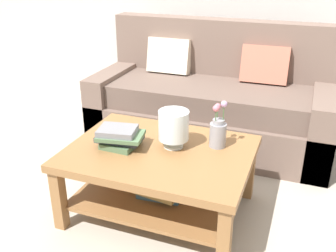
{
  "coord_description": "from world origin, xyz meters",
  "views": [
    {
      "loc": [
        0.82,
        -2.44,
        1.59
      ],
      "look_at": [
        0.01,
        -0.28,
        0.56
      ],
      "focal_mm": 41.31,
      "sensor_mm": 36.0,
      "label": 1
    }
  ],
  "objects_px": {
    "glass_hurricane_vase": "(174,126)",
    "book_stack_main": "(120,137)",
    "coffee_table": "(160,167)",
    "couch": "(212,102)",
    "flower_pitcher": "(218,131)"
  },
  "relations": [
    {
      "from": "glass_hurricane_vase",
      "to": "flower_pitcher",
      "type": "xyz_separation_m",
      "value": [
        0.26,
        0.11,
        -0.04
      ]
    },
    {
      "from": "coffee_table",
      "to": "couch",
      "type": "bearing_deg",
      "value": 88.73
    },
    {
      "from": "glass_hurricane_vase",
      "to": "book_stack_main",
      "type": "bearing_deg",
      "value": -160.1
    },
    {
      "from": "book_stack_main",
      "to": "couch",
      "type": "bearing_deg",
      "value": 77.28
    },
    {
      "from": "couch",
      "to": "book_stack_main",
      "type": "bearing_deg",
      "value": -102.72
    },
    {
      "from": "glass_hurricane_vase",
      "to": "flower_pitcher",
      "type": "distance_m",
      "value": 0.28
    },
    {
      "from": "couch",
      "to": "coffee_table",
      "type": "height_order",
      "value": "couch"
    },
    {
      "from": "book_stack_main",
      "to": "flower_pitcher",
      "type": "height_order",
      "value": "flower_pitcher"
    },
    {
      "from": "coffee_table",
      "to": "book_stack_main",
      "type": "distance_m",
      "value": 0.32
    },
    {
      "from": "coffee_table",
      "to": "book_stack_main",
      "type": "relative_size",
      "value": 3.58
    },
    {
      "from": "couch",
      "to": "book_stack_main",
      "type": "distance_m",
      "value": 1.29
    },
    {
      "from": "flower_pitcher",
      "to": "coffee_table",
      "type": "bearing_deg",
      "value": -151.51
    },
    {
      "from": "coffee_table",
      "to": "glass_hurricane_vase",
      "type": "distance_m",
      "value": 0.29
    },
    {
      "from": "flower_pitcher",
      "to": "book_stack_main",
      "type": "bearing_deg",
      "value": -159.11
    },
    {
      "from": "couch",
      "to": "book_stack_main",
      "type": "xyz_separation_m",
      "value": [
        -0.28,
        -1.25,
        0.17
      ]
    }
  ]
}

